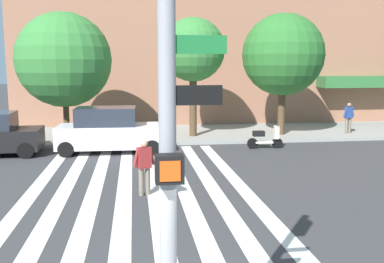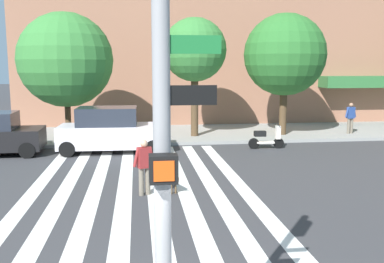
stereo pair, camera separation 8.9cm
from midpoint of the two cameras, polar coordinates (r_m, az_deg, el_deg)
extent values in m
plane|color=#353538|center=(12.98, -5.21, -8.06)|extent=(160.00, 160.00, 0.00)
cube|color=gray|center=(23.20, -6.39, -0.40)|extent=(80.00, 6.00, 0.15)
cube|color=silver|center=(13.32, -21.00, -8.15)|extent=(0.45, 14.38, 0.01)
cube|color=silver|center=(13.15, -17.14, -8.18)|extent=(0.45, 14.38, 0.01)
cube|color=silver|center=(13.03, -13.19, -8.17)|extent=(0.45, 14.38, 0.01)
cube|color=silver|center=(12.97, -9.19, -8.13)|extent=(0.45, 14.38, 0.01)
cube|color=silver|center=(12.97, -5.18, -8.04)|extent=(0.45, 14.38, 0.01)
cube|color=silver|center=(13.04, -1.19, -7.92)|extent=(0.45, 14.38, 0.01)
cube|color=silver|center=(13.17, 2.74, -7.76)|extent=(0.45, 14.38, 0.01)
cube|color=silver|center=(13.36, 6.57, -7.57)|extent=(0.45, 14.38, 0.01)
cube|color=#2D6734|center=(28.86, 21.04, 6.20)|extent=(4.93, 1.60, 0.70)
cylinder|color=gray|center=(4.34, -3.87, -0.49)|extent=(0.18, 0.18, 5.80)
cube|color=black|center=(4.20, -3.64, -4.96)|extent=(0.28, 0.18, 0.28)
cube|color=#E54C14|center=(4.10, -3.54, -5.29)|extent=(0.20, 0.01, 0.20)
cube|color=#19662D|center=(4.32, 0.06, 11.48)|extent=(0.60, 0.03, 0.18)
cube|color=black|center=(4.32, -0.20, 4.84)|extent=(0.56, 0.03, 0.20)
cylinder|color=black|center=(20.44, -20.36, -1.42)|extent=(0.67, 0.24, 0.66)
cylinder|color=black|center=(18.73, -21.34, -2.36)|extent=(0.67, 0.24, 0.66)
cube|color=silver|center=(18.97, -10.86, -0.57)|extent=(4.55, 2.01, 0.95)
cube|color=#232833|center=(18.87, -11.48, 2.00)|extent=(2.56, 1.73, 0.77)
cylinder|color=black|center=(19.82, -5.52, -1.21)|extent=(0.67, 0.24, 0.66)
cylinder|color=black|center=(18.12, -5.46, -2.15)|extent=(0.67, 0.24, 0.66)
cylinder|color=black|center=(20.10, -15.66, -1.35)|extent=(0.67, 0.24, 0.66)
cylinder|color=black|center=(18.43, -16.54, -2.29)|extent=(0.67, 0.24, 0.66)
cylinder|color=black|center=(19.99, 11.12, -1.51)|extent=(0.48, 0.12, 0.48)
cylinder|color=black|center=(19.70, 7.92, -1.58)|extent=(0.49, 0.16, 0.48)
cube|color=silver|center=(19.82, 9.40, -1.41)|extent=(0.81, 0.35, 0.08)
cube|color=black|center=(19.69, 8.72, -0.27)|extent=(0.53, 0.32, 0.24)
cube|color=silver|center=(19.90, 11.03, -0.09)|extent=(0.21, 0.29, 0.60)
cylinder|color=black|center=(19.85, 11.06, 0.90)|extent=(0.06, 0.50, 0.04)
cylinder|color=#4C3823|center=(21.63, -16.47, 2.34)|extent=(0.28, 0.28, 2.63)
sphere|color=#337533|center=(21.51, -16.77, 9.10)|extent=(4.49, 4.49, 4.49)
cylinder|color=#4C3823|center=(21.98, 0.03, 3.94)|extent=(0.38, 0.38, 3.50)
sphere|color=#337533|center=(21.92, 0.03, 10.82)|extent=(3.21, 3.21, 3.21)
cylinder|color=#4C3823|center=(22.97, 11.69, 3.33)|extent=(0.38, 0.38, 2.99)
sphere|color=#286628|center=(22.88, 11.90, 9.96)|extent=(4.21, 4.21, 4.21)
cylinder|color=#6B6051|center=(12.60, -6.95, -6.66)|extent=(0.19, 0.19, 0.82)
cylinder|color=#6B6051|center=(12.68, -6.11, -6.55)|extent=(0.19, 0.19, 0.82)
cube|color=maroon|center=(12.47, -6.59, -3.46)|extent=(0.44, 0.36, 0.60)
cylinder|color=maroon|center=(12.38, -7.62, -3.43)|extent=(0.24, 0.17, 0.57)
cylinder|color=maroon|center=(12.56, -5.58, -3.21)|extent=(0.24, 0.17, 0.57)
sphere|color=tan|center=(12.39, -6.62, -1.60)|extent=(0.29, 0.29, 0.22)
cylinder|color=brown|center=(12.91, -3.20, -6.05)|extent=(0.51, 0.77, 0.26)
sphere|color=brown|center=(13.27, -4.06, -5.20)|extent=(0.26, 0.26, 0.20)
cylinder|color=brown|center=(12.49, -2.26, -6.31)|extent=(0.12, 0.23, 0.16)
cylinder|color=brown|center=(13.18, -3.96, -7.05)|extent=(0.07, 0.07, 0.32)
cylinder|color=brown|center=(13.24, -3.41, -6.98)|extent=(0.07, 0.07, 0.32)
cylinder|color=brown|center=(12.74, -2.96, -7.61)|extent=(0.07, 0.07, 0.32)
cylinder|color=brown|center=(12.80, -2.40, -7.52)|extent=(0.07, 0.07, 0.32)
cylinder|color=#6B6051|center=(24.46, 20.10, 0.74)|extent=(0.18, 0.18, 0.82)
cylinder|color=#6B6051|center=(24.33, 19.74, 0.71)|extent=(0.18, 0.18, 0.82)
cube|color=navy|center=(24.31, 20.01, 2.38)|extent=(0.42, 0.32, 0.60)
cylinder|color=navy|center=(24.46, 20.44, 2.47)|extent=(0.24, 0.14, 0.57)
cylinder|color=navy|center=(24.15, 19.58, 2.44)|extent=(0.24, 0.14, 0.57)
sphere|color=#936B51|center=(24.27, 20.06, 3.34)|extent=(0.26, 0.26, 0.22)
camera|label=1|loc=(0.04, -90.21, -0.03)|focal=40.16mm
camera|label=2|loc=(0.04, 89.79, 0.03)|focal=40.16mm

